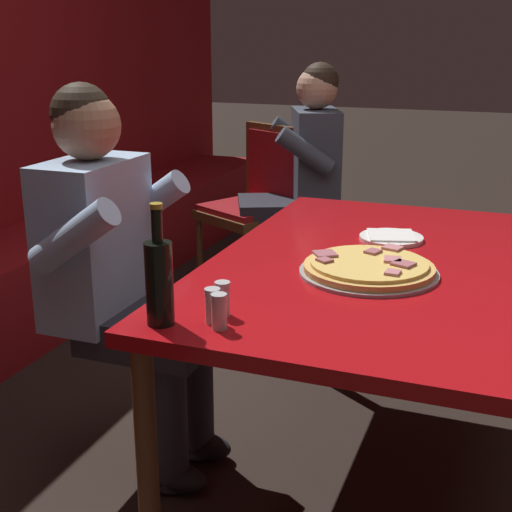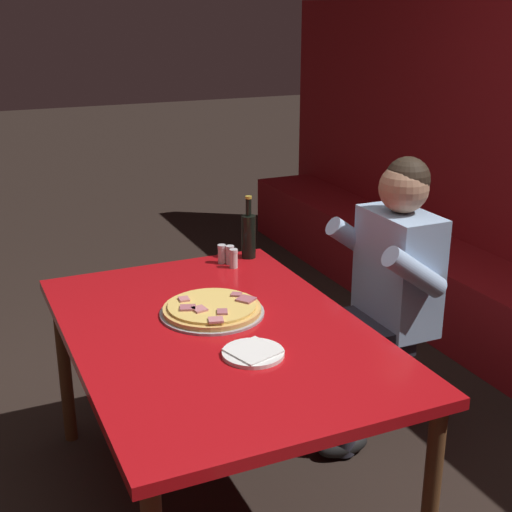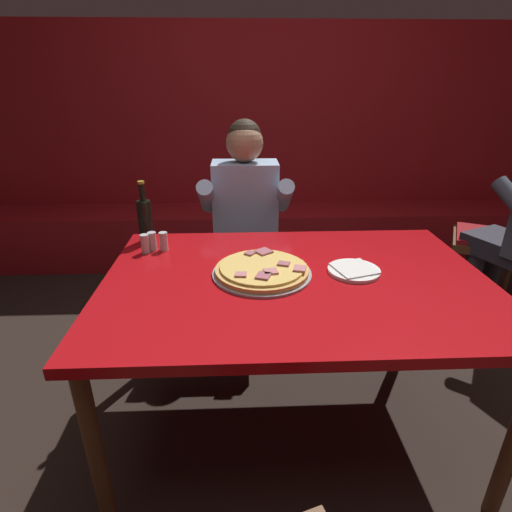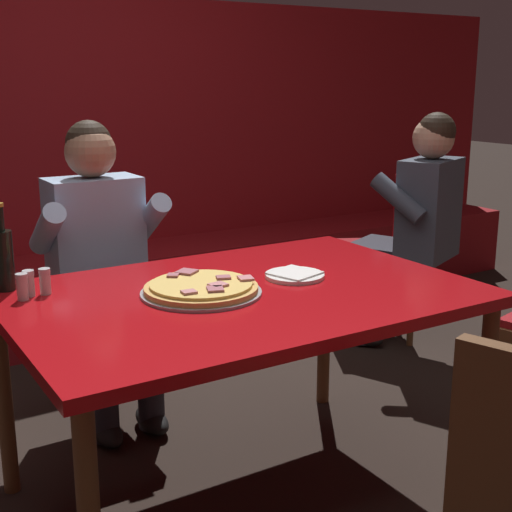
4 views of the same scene
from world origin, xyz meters
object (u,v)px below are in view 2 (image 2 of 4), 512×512
object	(u,v)px
pizza	(212,309)
shaker_parmesan	(222,255)
plate_white_paper	(253,353)
diner_seated_blue_shirt	(380,290)
beer_bottle	(249,235)
main_dining_table	(217,346)
shaker_red_pepper_flakes	(234,259)
shaker_black_pepper	(230,256)

from	to	relation	value
pizza	shaker_parmesan	distance (m)	0.56
plate_white_paper	diner_seated_blue_shirt	size ratio (longest dim) A/B	0.16
pizza	beer_bottle	world-z (taller)	beer_bottle
main_dining_table	diner_seated_blue_shirt	world-z (taller)	diner_seated_blue_shirt
shaker_red_pepper_flakes	diner_seated_blue_shirt	size ratio (longest dim) A/B	0.07
shaker_red_pepper_flakes	main_dining_table	bearing A→B (deg)	-27.92
shaker_red_pepper_flakes	plate_white_paper	bearing A→B (deg)	-18.09
shaker_black_pepper	shaker_parmesan	world-z (taller)	same
pizza	shaker_parmesan	xyz separation A→B (m)	(-0.51, 0.24, 0.02)
shaker_black_pepper	diner_seated_blue_shirt	xyz separation A→B (m)	(0.43, 0.52, -0.09)
plate_white_paper	beer_bottle	size ratio (longest dim) A/B	0.72
shaker_black_pepper	diner_seated_blue_shirt	size ratio (longest dim) A/B	0.07
pizza	shaker_parmesan	bearing A→B (deg)	154.65
shaker_parmesan	diner_seated_blue_shirt	distance (m)	0.72
shaker_black_pepper	shaker_parmesan	bearing A→B (deg)	-133.88
main_dining_table	beer_bottle	xyz separation A→B (m)	(-0.66, 0.41, 0.18)
shaker_red_pepper_flakes	shaker_parmesan	xyz separation A→B (m)	(-0.08, -0.03, 0.00)
main_dining_table	plate_white_paper	distance (m)	0.25
main_dining_table	shaker_parmesan	world-z (taller)	shaker_parmesan
beer_bottle	shaker_red_pepper_flakes	world-z (taller)	beer_bottle
pizza	beer_bottle	bearing A→B (deg)	144.21
pizza	shaker_parmesan	size ratio (longest dim) A/B	4.60
pizza	diner_seated_blue_shirt	xyz separation A→B (m)	(-0.05, 0.79, -0.07)
pizza	shaker_parmesan	world-z (taller)	shaker_parmesan
pizza	shaker_red_pepper_flakes	xyz separation A→B (m)	(-0.43, 0.27, 0.02)
shaker_parmesan	main_dining_table	bearing A→B (deg)	-23.08
shaker_parmesan	plate_white_paper	bearing A→B (deg)	-15.06
main_dining_table	plate_white_paper	world-z (taller)	plate_white_paper
pizza	beer_bottle	xyz separation A→B (m)	(-0.53, 0.38, 0.09)
pizza	shaker_black_pepper	distance (m)	0.55
pizza	shaker_black_pepper	xyz separation A→B (m)	(-0.48, 0.27, 0.02)
main_dining_table	beer_bottle	bearing A→B (deg)	147.98
shaker_parmesan	diner_seated_blue_shirt	xyz separation A→B (m)	(0.46, 0.55, -0.09)
pizza	plate_white_paper	xyz separation A→B (m)	(0.37, 0.00, -0.01)
main_dining_table	pizza	world-z (taller)	pizza
shaker_black_pepper	plate_white_paper	bearing A→B (deg)	-17.28
pizza	shaker_red_pepper_flakes	bearing A→B (deg)	148.27
plate_white_paper	shaker_parmesan	world-z (taller)	shaker_parmesan
shaker_black_pepper	shaker_red_pepper_flakes	size ratio (longest dim) A/B	1.00
main_dining_table	shaker_parmesan	size ratio (longest dim) A/B	17.55
plate_white_paper	diner_seated_blue_shirt	bearing A→B (deg)	118.25
pizza	beer_bottle	size ratio (longest dim) A/B	1.36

